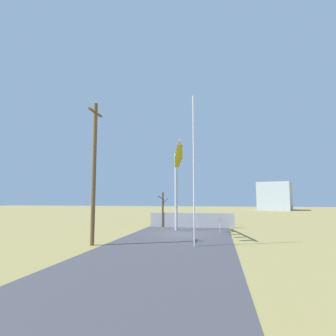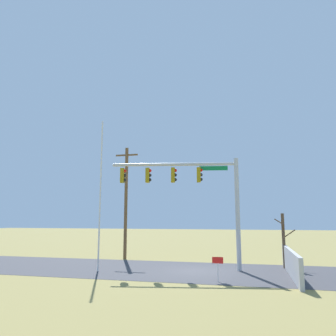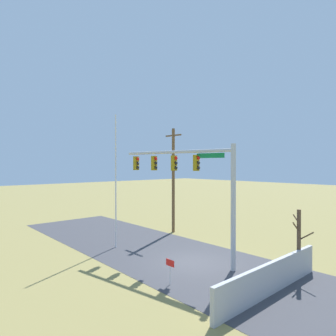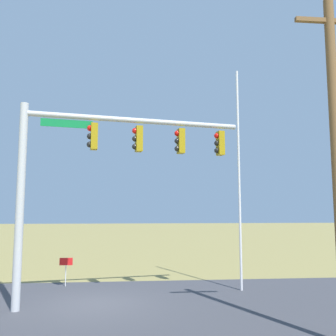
# 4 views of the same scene
# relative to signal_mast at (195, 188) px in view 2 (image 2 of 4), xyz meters

# --- Properties ---
(ground_plane) EXTENTS (160.00, 160.00, 0.00)m
(ground_plane) POSITION_rel_signal_mast_xyz_m (0.07, -0.27, -5.12)
(ground_plane) COLOR olive
(road_surface) EXTENTS (28.00, 8.00, 0.01)m
(road_surface) POSITION_rel_signal_mast_xyz_m (-3.93, -0.27, -5.11)
(road_surface) COLOR #3D3D42
(road_surface) RESTS_ON ground_plane
(sidewalk_corner) EXTENTS (6.00, 6.00, 0.01)m
(sidewalk_corner) POSITION_rel_signal_mast_xyz_m (3.59, 0.47, -5.11)
(sidewalk_corner) COLOR #B7B5AD
(sidewalk_corner) RESTS_ON ground_plane
(retaining_fence) EXTENTS (0.20, 8.36, 1.43)m
(retaining_fence) POSITION_rel_signal_mast_xyz_m (5.47, -0.65, -4.40)
(retaining_fence) COLOR #A8A8AD
(retaining_fence) RESTS_ON ground_plane
(signal_mast) EXTENTS (8.04, 1.68, 6.99)m
(signal_mast) POSITION_rel_signal_mast_xyz_m (0.00, 0.00, 0.00)
(signal_mast) COLOR #B2B5BA
(signal_mast) RESTS_ON ground_plane
(flagpole) EXTENTS (0.10, 0.10, 9.37)m
(flagpole) POSITION_rel_signal_mast_xyz_m (-5.70, -1.87, -0.43)
(flagpole) COLOR silver
(flagpole) RESTS_ON ground_plane
(utility_pole) EXTENTS (1.90, 0.26, 8.98)m
(utility_pole) POSITION_rel_signal_mast_xyz_m (-6.45, 4.37, -0.46)
(utility_pole) COLOR brown
(utility_pole) RESTS_ON ground_plane
(bare_tree) EXTENTS (1.27, 1.02, 3.50)m
(bare_tree) POSITION_rel_signal_mast_xyz_m (5.40, 2.27, -3.30)
(bare_tree) COLOR brown
(bare_tree) RESTS_ON ground_plane
(open_sign) EXTENTS (0.56, 0.04, 1.22)m
(open_sign) POSITION_rel_signal_mast_xyz_m (1.67, -3.39, -4.21)
(open_sign) COLOR silver
(open_sign) RESTS_ON ground_plane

